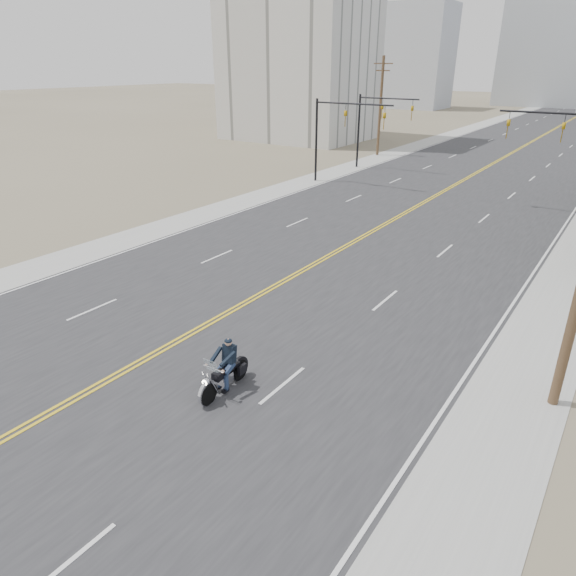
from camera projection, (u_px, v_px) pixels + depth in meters
The scene contains 12 objects.
ground_plane at pixel (84, 394), 16.46m from camera, with size 400.00×400.00×0.00m, color #776D56.
road at pixel (532, 142), 69.30m from camera, with size 20.00×200.00×0.01m, color #303033.
sidewalk_left at pixel (448, 135), 75.26m from camera, with size 3.00×200.00×0.01m, color #A5A5A0.
traffic_mast_left at pixel (337, 125), 43.28m from camera, with size 7.10×0.26×7.00m.
traffic_mast_right at pixel (573, 142), 33.98m from camera, with size 7.10×0.26×7.00m.
traffic_mast_far at pixel (375, 118), 49.52m from camera, with size 6.10×0.26×7.00m.
utility_pole_left at pixel (380, 105), 56.96m from camera, with size 2.20×0.30×10.50m.
apartment_block at pixel (299, 19), 66.45m from camera, with size 18.00×14.00×30.00m, color silver.
haze_bldg_a at pixel (418, 57), 116.97m from camera, with size 14.00×12.00×22.00m, color #B7BCC6.
haze_bldg_d at pixel (549, 48), 123.12m from camera, with size 20.00×15.00×26.00m, color #ADB2B7.
haze_bldg_f at pixel (384, 70), 137.27m from camera, with size 12.00×12.00×16.00m, color #ADB2B7.
motorcyclist at pixel (224, 367), 16.28m from camera, with size 0.98×2.28×1.78m, color black, non-canonical shape.
Camera 1 is at (13.16, -7.58, 9.75)m, focal length 32.00 mm.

